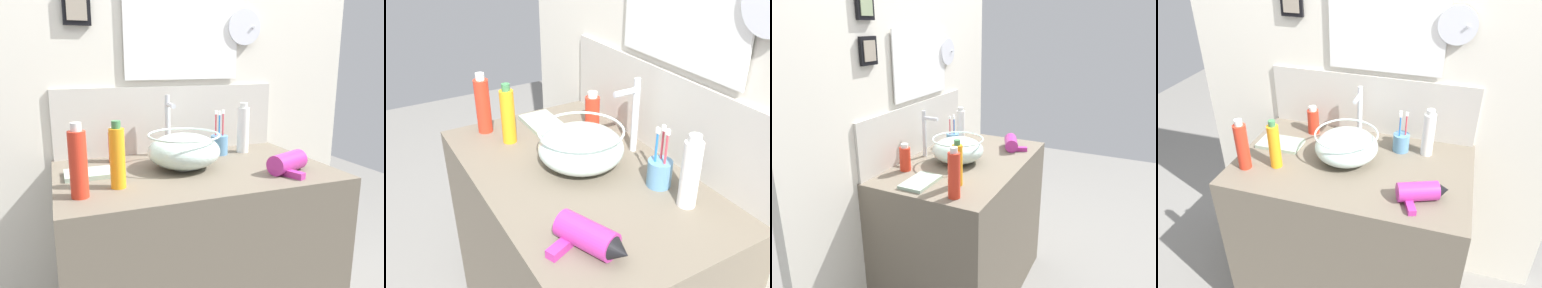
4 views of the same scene
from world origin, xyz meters
The scene contains 11 objects.
vanity_counter centered at (0.00, 0.00, 0.43)m, with size 1.04×0.64×0.86m, color #6B6051.
back_panel centered at (0.00, 0.35, 1.17)m, with size 1.88×0.10×2.34m.
glass_bowl_sink centered at (-0.03, 0.03, 0.93)m, with size 0.28×0.28×0.14m.
faucet centered at (-0.03, 0.23, 1.01)m, with size 0.02×0.10×0.27m.
hair_drier centered at (0.33, -0.16, 0.90)m, with size 0.21×0.18×0.08m.
toothbrush_cup centered at (0.19, 0.17, 0.91)m, with size 0.08×0.08×0.20m.
spray_bottle centered at (-0.31, -0.11, 0.97)m, with size 0.05×0.05×0.22m.
soap_dispenser centered at (-0.44, -0.16, 0.97)m, with size 0.05×0.05×0.23m.
lotion_bottle centered at (-0.27, 0.21, 0.93)m, with size 0.06×0.06×0.15m.
shampoo_bottle centered at (0.30, 0.18, 0.97)m, with size 0.05×0.05×0.23m.
hand_towel centered at (-0.38, 0.05, 0.87)m, with size 0.21×0.13×0.02m, color #99B29E.
Camera 2 is at (1.02, -0.59, 1.60)m, focal length 40.00 mm.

